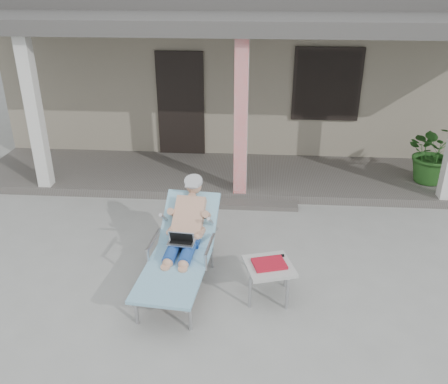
{
  "coord_description": "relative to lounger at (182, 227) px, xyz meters",
  "views": [
    {
      "loc": [
        0.29,
        -5.4,
        3.69
      ],
      "look_at": [
        -0.16,
        0.6,
        0.85
      ],
      "focal_mm": 38.0,
      "sensor_mm": 36.0,
      "label": 1
    }
  ],
  "objects": [
    {
      "name": "ground",
      "position": [
        0.62,
        0.3,
        -0.77
      ],
      "size": [
        60.0,
        60.0,
        0.0
      ],
      "primitive_type": "plane",
      "color": "#9E9E99",
      "rests_on": "ground"
    },
    {
      "name": "porch_overhang",
      "position": [
        0.62,
        3.25,
        2.01
      ],
      "size": [
        10.0,
        2.3,
        2.85
      ],
      "color": "silver",
      "rests_on": "porch_deck"
    },
    {
      "name": "side_table",
      "position": [
        1.1,
        -0.29,
        -0.36
      ],
      "size": [
        0.69,
        0.69,
        0.5
      ],
      "rotation": [
        0.0,
        0.0,
        0.29
      ],
      "color": "#B6B5B0",
      "rests_on": "ground"
    },
    {
      "name": "house",
      "position": [
        0.63,
        6.8,
        0.89
      ],
      "size": [
        10.4,
        5.4,
        3.3
      ],
      "color": "gray",
      "rests_on": "ground"
    },
    {
      "name": "potted_palm",
      "position": [
        4.08,
        3.13,
        -0.06
      ],
      "size": [
        1.04,
        0.91,
        1.12
      ],
      "primitive_type": "imported",
      "rotation": [
        0.0,
        0.0,
        -0.03
      ],
      "color": "#26591E",
      "rests_on": "porch_deck"
    },
    {
      "name": "lounger",
      "position": [
        0.0,
        0.0,
        0.0
      ],
      "size": [
        0.9,
        1.98,
        1.26
      ],
      "rotation": [
        0.0,
        0.0,
        -0.09
      ],
      "color": "#B7B7BC",
      "rests_on": "ground"
    },
    {
      "name": "porch_deck",
      "position": [
        0.62,
        3.3,
        -0.7
      ],
      "size": [
        10.0,
        2.0,
        0.15
      ],
      "primitive_type": "cube",
      "color": "#605B56",
      "rests_on": "ground"
    },
    {
      "name": "porch_step",
      "position": [
        0.62,
        2.15,
        -0.74
      ],
      "size": [
        2.0,
        0.3,
        0.07
      ],
      "primitive_type": "cube",
      "color": "#605B56",
      "rests_on": "ground"
    }
  ]
}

